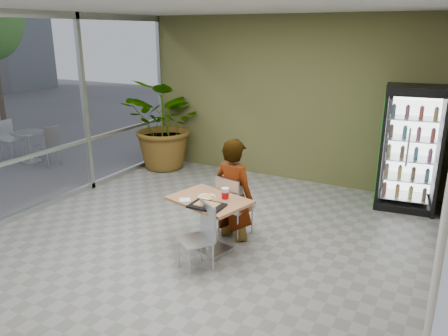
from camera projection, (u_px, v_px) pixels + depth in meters
The scene contains 13 objects.
ground at pixel (192, 248), 6.08m from camera, with size 7.00×7.00×0.00m, color gray.
room_envelope at pixel (189, 136), 5.60m from camera, with size 6.00×7.00×3.20m, color beige, non-canonical shape.
storefront_frame at pixel (30, 115), 6.95m from camera, with size 0.10×7.00×3.20m, color #B1B3B6, non-canonical shape.
dining_table at pixel (210, 214), 5.88m from camera, with size 1.16×0.94×0.75m.
chair_far at pixel (231, 203), 6.24m from camera, with size 0.48×0.48×0.93m.
chair_near at pixel (202, 232), 5.42m from camera, with size 0.52×0.53×0.86m.
seated_woman at pixel (234, 199), 6.25m from camera, with size 0.66×0.42×1.78m, color black.
pizza_plate at pixel (207, 196), 5.86m from camera, with size 0.30×0.23×0.03m.
soda_cup at pixel (225, 195), 5.72m from camera, with size 0.10×0.10×0.18m.
napkin_stack at pixel (185, 200), 5.74m from camera, with size 0.14×0.14×0.02m, color white.
cafeteria_tray at pixel (207, 206), 5.55m from camera, with size 0.44×0.32×0.02m, color black.
beverage_fridge at pixel (410, 148), 7.21m from camera, with size 1.02×0.83×2.06m.
potted_plant at pixel (167, 124), 9.33m from camera, with size 1.76×1.52×1.96m, color #3A6D2B.
Camera 1 is at (2.97, -4.60, 2.89)m, focal length 35.00 mm.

